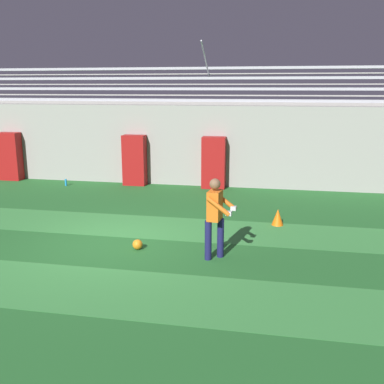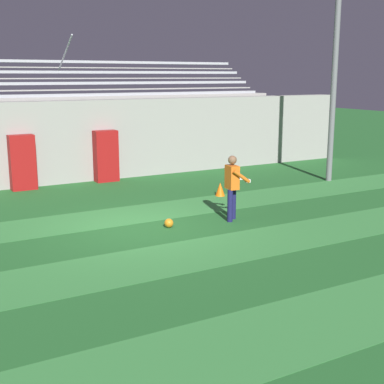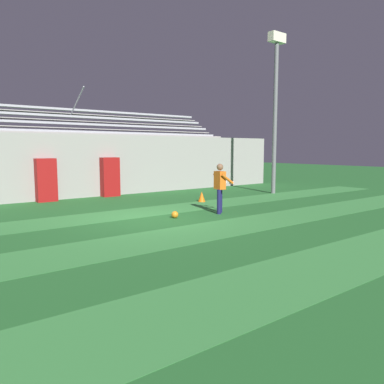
% 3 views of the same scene
% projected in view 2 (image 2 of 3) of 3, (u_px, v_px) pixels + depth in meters
% --- Properties ---
extents(ground_plane, '(80.00, 80.00, 0.00)m').
position_uv_depth(ground_plane, '(139.00, 228.00, 12.98)').
color(ground_plane, '#236028').
extents(turf_stripe_near, '(28.00, 1.82, 0.01)m').
position_uv_depth(turf_stripe_near, '(304.00, 326.00, 7.88)').
color(turf_stripe_near, '#38843D').
rests_on(turf_stripe_near, ground).
extents(turf_stripe_mid, '(28.00, 1.82, 0.01)m').
position_uv_depth(turf_stripe_mid, '(185.00, 256.00, 10.97)').
color(turf_stripe_mid, '#38843D').
rests_on(turf_stripe_mid, ground).
extents(turf_stripe_far, '(28.00, 1.82, 0.01)m').
position_uv_depth(turf_stripe_far, '(119.00, 216.00, 14.07)').
color(turf_stripe_far, '#38843D').
rests_on(turf_stripe_far, ground).
extents(back_wall, '(24.00, 0.60, 2.80)m').
position_uv_depth(back_wall, '(60.00, 142.00, 18.22)').
color(back_wall, '#999691').
rests_on(back_wall, ground).
extents(padding_pillar_gate_left, '(0.80, 0.44, 1.78)m').
position_uv_depth(padding_pillar_gate_left, '(22.00, 163.00, 17.18)').
color(padding_pillar_gate_left, maroon).
rests_on(padding_pillar_gate_left, ground).
extents(padding_pillar_gate_right, '(0.80, 0.44, 1.78)m').
position_uv_depth(padding_pillar_gate_right, '(106.00, 156.00, 18.54)').
color(padding_pillar_gate_right, maroon).
rests_on(padding_pillar_gate_right, ground).
extents(bleacher_stand, '(18.00, 3.35, 5.03)m').
position_uv_depth(bleacher_stand, '(45.00, 134.00, 19.89)').
color(bleacher_stand, '#999691').
rests_on(bleacher_stand, ground).
extents(floodlight_pole, '(0.90, 0.36, 7.56)m').
position_uv_depth(floodlight_pole, '(336.00, 39.00, 17.81)').
color(floodlight_pole, slate).
rests_on(floodlight_pole, ground).
extents(goalkeeper, '(0.62, 0.63, 1.67)m').
position_uv_depth(goalkeeper, '(233.00, 184.00, 13.49)').
color(goalkeeper, '#19194C').
rests_on(goalkeeper, ground).
extents(soccer_ball, '(0.22, 0.22, 0.22)m').
position_uv_depth(soccer_ball, '(169.00, 223.00, 13.00)').
color(soccer_ball, orange).
rests_on(soccer_ball, ground).
extents(traffic_cone, '(0.30, 0.30, 0.42)m').
position_uv_depth(traffic_cone, '(220.00, 189.00, 16.40)').
color(traffic_cone, orange).
rests_on(traffic_cone, ground).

